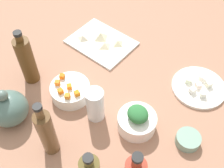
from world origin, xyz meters
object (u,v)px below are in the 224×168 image
object	(u,v)px
bowl_greens	(137,122)
teapot	(8,108)
bowl_small_side	(188,140)
bottle_3	(27,60)
cutting_board	(101,43)
plate_tofu	(199,87)
drinking_glass_1	(95,105)
bowl_carrots	(71,91)
bottle_0	(47,132)

from	to	relation	value
bowl_greens	teapot	distance (cm)	46.38
bowl_greens	bowl_small_side	bearing A→B (deg)	-162.39
bottle_3	cutting_board	bearing A→B (deg)	-105.49
plate_tofu	bowl_small_side	bearing A→B (deg)	107.72
teapot	cutting_board	bearing A→B (deg)	-91.06
bottle_3	drinking_glass_1	size ratio (longest dim) A/B	1.79
bowl_carrots	bottle_0	xyz separation A→B (cm)	(-10.23, 20.82, 7.96)
cutting_board	bottle_0	xyz separation A→B (cm)	(-19.61, 51.59, 10.26)
bowl_small_side	bottle_0	distance (cm)	48.14
cutting_board	bowl_small_side	distance (cm)	59.69
cutting_board	bowl_small_side	size ratio (longest dim) A/B	3.31
plate_tofu	drinking_glass_1	world-z (taller)	drinking_glass_1
bottle_3	plate_tofu	bearing A→B (deg)	-146.89
teapot	bottle_0	world-z (taller)	bottle_0
plate_tofu	bowl_greens	world-z (taller)	bowl_greens
plate_tofu	teapot	xyz separation A→B (cm)	(48.94, 55.08, 5.70)
plate_tofu	cutting_board	bearing A→B (deg)	3.98
plate_tofu	bottle_3	size ratio (longest dim) A/B	0.87
bowl_small_side	bottle_3	bearing A→B (deg)	11.24
bowl_carrots	teapot	world-z (taller)	teapot
plate_tofu	teapot	distance (cm)	73.90
cutting_board	bowl_carrots	world-z (taller)	bowl_carrots
bowl_carrots	teapot	bearing A→B (deg)	63.78
bowl_carrots	cutting_board	bearing A→B (deg)	-73.05
bowl_small_side	teapot	world-z (taller)	teapot
bowl_greens	bowl_carrots	world-z (taller)	bowl_greens
cutting_board	bowl_greens	world-z (taller)	bowl_greens
bowl_small_side	bottle_0	xyz separation A→B (cm)	(36.20, 30.45, 8.96)
cutting_board	teapot	size ratio (longest dim) A/B	1.79
teapot	bottle_3	xyz separation A→B (cm)	(8.50, -17.63, 4.68)
plate_tofu	bottle_0	size ratio (longest dim) A/B	0.85
bowl_greens	bowl_carrots	xyz separation A→B (cm)	(28.63, 3.98, -0.29)
drinking_glass_1	bowl_greens	bearing A→B (deg)	-160.43
bowl_greens	drinking_glass_1	size ratio (longest dim) A/B	1.00
bowl_small_side	bowl_greens	bearing A→B (deg)	17.61
bottle_3	drinking_glass_1	xyz separation A→B (cm)	(-32.71, -2.08, -3.96)
bowl_carrots	bottle_3	size ratio (longest dim) A/B	0.62
bowl_small_side	bottle_3	size ratio (longest dim) A/B	0.34
plate_tofu	bottle_3	world-z (taller)	bottle_3
bowl_small_side	bottle_3	xyz separation A→B (cm)	(65.26, 12.97, 9.18)
plate_tofu	bowl_greens	size ratio (longest dim) A/B	1.56
bowl_greens	bottle_0	bearing A→B (deg)	53.42
bowl_carrots	teapot	xyz separation A→B (cm)	(10.33, 20.97, 3.50)
teapot	bottle_0	xyz separation A→B (cm)	(-20.56, -0.15, 4.46)
plate_tofu	bowl_small_side	xyz separation A→B (cm)	(-7.82, 24.48, 1.19)
bowl_small_side	teapot	size ratio (longest dim) A/B	0.54
bowl_carrots	bowl_greens	bearing A→B (deg)	-172.10
bowl_greens	bottle_0	distance (cm)	31.82
bottle_0	bowl_carrots	bearing A→B (deg)	-63.83
teapot	drinking_glass_1	xyz separation A→B (cm)	(-24.21, -19.71, 0.72)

